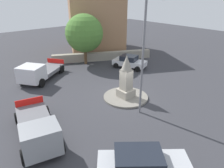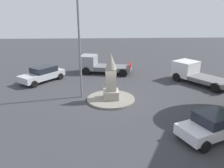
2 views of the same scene
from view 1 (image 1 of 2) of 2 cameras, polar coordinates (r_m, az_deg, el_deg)
ground_plane at (r=18.08m, az=3.75°, el=-3.76°), size 80.00×80.00×0.00m
traffic_island at (r=18.04m, az=3.75°, el=-3.55°), size 3.81×3.81×0.16m
monument at (r=17.32m, az=3.90°, el=1.45°), size 1.20×1.20×3.62m
streetlamp at (r=14.18m, az=8.61°, el=10.25°), size 2.80×0.28×8.55m
car_white_parked_left at (r=25.03m, az=4.77°, el=6.14°), size 4.24×3.09×1.49m
car_silver_far_side at (r=10.86m, az=8.25°, el=-20.98°), size 4.20×4.59×1.50m
truck_grey_passing at (r=13.28m, az=-19.59°, el=-11.89°), size 5.98×3.34×1.98m
truck_white_waiting at (r=22.27m, az=-19.64°, el=3.01°), size 4.97×5.84×1.94m
stone_boundary_wall at (r=27.89m, az=-2.60°, el=7.59°), size 6.63×11.87×1.07m
corner_building at (r=32.80m, az=-4.67°, el=17.11°), size 11.21×10.63×9.02m
tree_near_wall at (r=25.86m, az=-7.59°, el=13.59°), size 4.53×4.53×6.10m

